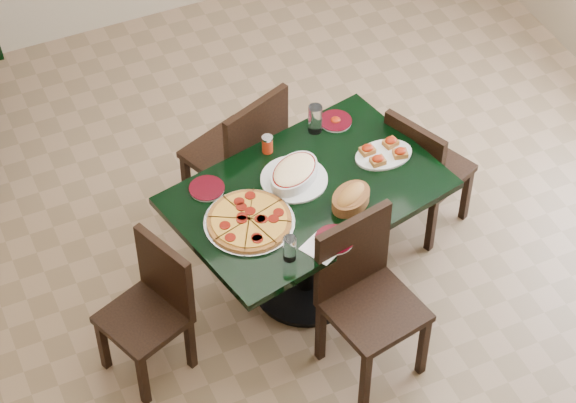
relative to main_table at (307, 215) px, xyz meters
name	(u,v)px	position (x,y,z in m)	size (l,w,h in m)	color
floor	(308,298)	(-0.02, -0.08, -0.57)	(5.50, 5.50, 0.00)	#7C6148
main_table	(307,215)	(0.00, 0.00, 0.00)	(1.48, 1.12, 0.75)	black
chair_far	(243,152)	(-0.10, 0.61, -0.04)	(0.57, 0.57, 0.94)	black
chair_near	(364,289)	(0.07, -0.51, -0.06)	(0.50, 0.50, 0.91)	black
chair_right	(422,168)	(0.76, 0.16, -0.11)	(0.51, 0.51, 0.83)	black
chair_left	(153,304)	(-0.88, -0.12, -0.13)	(0.48, 0.48, 0.79)	black
pepperoni_pizza	(249,221)	(-0.35, -0.09, 0.20)	(0.44, 0.44, 0.04)	silver
lasagna_casserole	(294,174)	(-0.03, 0.09, 0.23)	(0.36, 0.34, 0.09)	silver
bread_basket	(351,198)	(0.15, -0.17, 0.22)	(0.28, 0.26, 0.10)	brown
bruschetta_platter	(384,153)	(0.46, 0.06, 0.21)	(0.31, 0.22, 0.05)	silver
side_plate_near	(334,240)	(-0.03, -0.36, 0.19)	(0.19, 0.19, 0.02)	silver
side_plate_far_r	(336,121)	(0.35, 0.40, 0.19)	(0.17, 0.17, 0.03)	silver
side_plate_far_l	(207,189)	(-0.46, 0.21, 0.19)	(0.18, 0.18, 0.02)	silver
napkin_setting	(323,247)	(-0.09, -0.38, 0.18)	(0.22, 0.22, 0.01)	white
water_glass_a	(315,119)	(0.22, 0.38, 0.26)	(0.07, 0.07, 0.16)	white
water_glass_b	(290,248)	(-0.27, -0.37, 0.25)	(0.06, 0.06, 0.14)	white
pepper_shaker	(267,144)	(-0.07, 0.34, 0.23)	(0.06, 0.06, 0.10)	#AB3612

